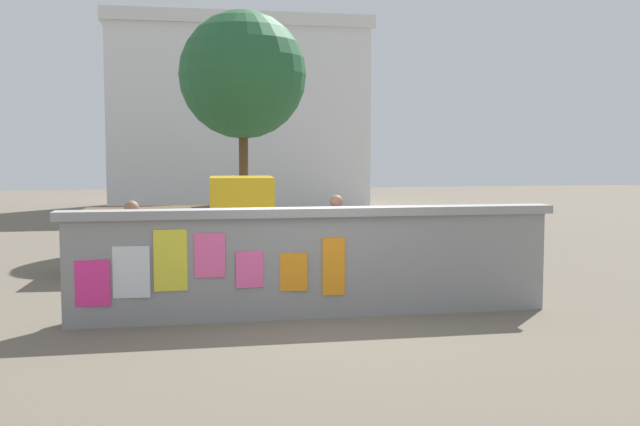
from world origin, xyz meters
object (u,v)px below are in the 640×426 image
motorcycle (401,248)px  person_bystander (132,243)px  person_walking (336,233)px  bicycle_near (443,273)px  tree_roadside (243,75)px  auto_rickshaw_truck (190,226)px

motorcycle → person_bystander: 5.60m
person_walking → person_bystander: same height
bicycle_near → tree_roadside: bearing=107.5°
motorcycle → person_bystander: size_ratio=1.17×
tree_roadside → person_walking: bearing=-83.1°
motorcycle → person_bystander: person_bystander is taller
motorcycle → bicycle_near: bicycle_near is taller
bicycle_near → auto_rickshaw_truck: bearing=142.3°
motorcycle → auto_rickshaw_truck: bearing=170.0°
person_bystander → tree_roadside: size_ratio=0.27×
auto_rickshaw_truck → person_bystander: 3.44m
person_walking → auto_rickshaw_truck: bearing=133.9°
person_walking → tree_roadside: (-0.89, 7.40, 3.33)m
bicycle_near → person_walking: 1.88m
bicycle_near → person_bystander: (-4.90, -0.22, 0.62)m
auto_rickshaw_truck → person_bystander: (-0.89, -3.32, 0.09)m
motorcycle → person_walking: size_ratio=1.17×
auto_rickshaw_truck → bicycle_near: (4.01, -3.10, -0.54)m
auto_rickshaw_truck → motorcycle: bearing=-10.0°
person_walking → motorcycle: bearing=46.2°
motorcycle → bicycle_near: size_ratio=1.13×
auto_rickshaw_truck → person_walking: size_ratio=2.27×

